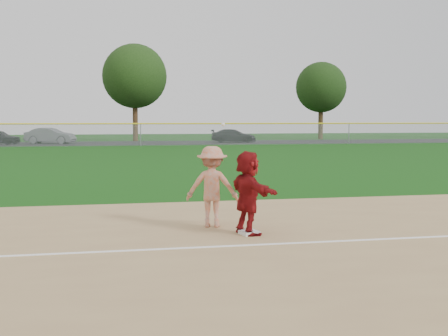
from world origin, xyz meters
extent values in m
plane|color=#11440D|center=(0.00, 0.00, 0.00)|extent=(160.00, 160.00, 0.00)
cube|color=white|center=(0.00, -0.80, 0.03)|extent=(60.00, 0.10, 0.01)
cube|color=black|center=(0.00, 46.00, 0.01)|extent=(120.00, 10.00, 0.01)
cube|color=silver|center=(0.27, 0.18, 0.06)|extent=(0.43, 0.43, 0.08)
imported|color=maroon|center=(0.26, 0.25, 0.89)|extent=(0.92, 1.69, 1.74)
imported|color=slate|center=(-8.45, 45.99, 0.79)|extent=(4.99, 2.83, 1.56)
imported|color=black|center=(9.82, 45.88, 0.69)|extent=(4.92, 2.70, 1.35)
imported|color=#A5A5A8|center=(-0.33, 1.18, 0.92)|extent=(1.29, 0.95, 1.80)
sphere|color=white|center=(-0.23, 0.46, 2.30)|extent=(0.08, 0.08, 0.08)
plane|color=#999EA0|center=(0.00, 40.00, 1.00)|extent=(110.00, 0.00, 110.00)
cylinder|color=yellow|center=(0.00, 40.00, 2.00)|extent=(110.00, 0.12, 0.12)
cylinder|color=gray|center=(0.00, 40.00, 1.00)|extent=(0.08, 0.08, 2.00)
cylinder|color=gray|center=(20.00, 40.00, 1.00)|extent=(0.08, 0.08, 2.00)
cylinder|color=#3D2816|center=(0.00, 51.50, 2.05)|extent=(0.56, 0.56, 4.10)
sphere|color=black|center=(0.00, 51.50, 7.08)|extent=(7.00, 7.00, 7.00)
cylinder|color=#372714|center=(22.00, 52.80, 1.82)|extent=(0.56, 0.56, 3.64)
sphere|color=black|center=(22.00, 52.80, 6.19)|extent=(6.00, 6.00, 6.00)
camera|label=1|loc=(-2.48, -10.99, 2.41)|focal=45.00mm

